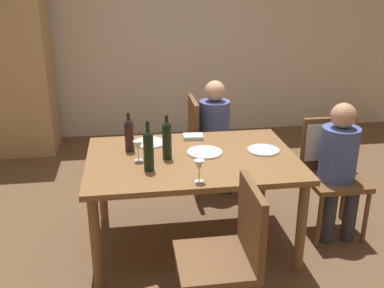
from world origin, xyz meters
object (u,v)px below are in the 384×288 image
wine_bottle_tall_green (129,134)px  wine_glass_centre (138,147)px  person_woman_host (217,128)px  chair_near (231,249)px  wine_bottle_dark_red (167,139)px  dinner_plate_guest_right (150,143)px  chair_far_right (205,139)px  wine_bottle_short_olive (148,149)px  wine_glass_near_left (199,166)px  person_man_bearded (339,161)px  dinner_plate_host (205,152)px  dining_table (192,167)px  chair_right_end (330,159)px  dinner_plate_guest_left (263,150)px

wine_bottle_tall_green → wine_glass_centre: bearing=-73.9°
person_woman_host → chair_near: bearing=-8.9°
wine_bottle_tall_green → wine_bottle_dark_red: wine_bottle_dark_red is taller
dinner_plate_guest_right → wine_bottle_tall_green: bearing=-139.1°
chair_far_right → dinner_plate_guest_right: bearing=-43.2°
chair_far_right → wine_bottle_short_olive: 1.29m
wine_bottle_dark_red → wine_glass_near_left: bearing=-68.2°
chair_far_right → chair_near: (-0.17, -1.81, 0.00)m
chair_far_right → wine_bottle_tall_green: 1.06m
wine_bottle_tall_green → person_man_bearded: bearing=-7.5°
wine_bottle_short_olive → person_man_bearded: bearing=6.6°
wine_bottle_dark_red → wine_bottle_tall_green: bearing=144.2°
person_woman_host → dinner_plate_host: (-0.27, -0.85, 0.11)m
wine_bottle_dark_red → dinner_plate_guest_right: size_ratio=1.29×
wine_bottle_dark_red → chair_far_right: bearing=64.2°
person_woman_host → dinner_plate_host: size_ratio=4.10×
person_man_bearded → chair_near: bearing=39.7°
dinner_plate_host → dinner_plate_guest_right: size_ratio=1.04×
wine_glass_centre → dinner_plate_guest_right: 0.36m
chair_near → wine_glass_centre: 1.06m
wine_bottle_tall_green → wine_glass_centre: (0.06, -0.20, -0.03)m
wine_bottle_tall_green → wine_glass_centre: size_ratio=2.03×
wine_glass_centre → dining_table: bearing=2.1°
wine_bottle_tall_green → wine_glass_near_left: bearing=-54.5°
wine_bottle_short_olive → wine_glass_centre: 0.20m
person_woman_host → wine_glass_centre: size_ratio=7.30×
chair_near → person_woman_host: person_woman_host is taller
chair_right_end → wine_glass_centre: 1.56m
chair_near → person_woman_host: 1.83m
wine_glass_near_left → dinner_plate_host: (0.12, 0.48, -0.10)m
wine_bottle_dark_red → dinner_plate_guest_left: wine_bottle_dark_red is taller
dinner_plate_host → chair_right_end: bearing=3.7°
dining_table → person_woman_host: (0.37, 0.90, -0.02)m
wine_glass_centre → dinner_plate_guest_left: bearing=3.0°
dining_table → person_man_bearded: (1.15, -0.03, -0.01)m
chair_near → wine_bottle_tall_green: wine_bottle_tall_green is taller
dinner_plate_guest_right → wine_glass_centre: bearing=-106.4°
person_woman_host → dinner_plate_guest_right: 0.89m
chair_right_end → wine_bottle_tall_green: size_ratio=3.04×
person_woman_host → dinner_plate_host: bearing=-17.4°
wine_bottle_tall_green → wine_glass_centre: wine_bottle_tall_green is taller
wine_glass_near_left → chair_far_right: bearing=78.3°
chair_near → wine_bottle_dark_red: wine_bottle_dark_red is taller
chair_near → person_man_bearded: size_ratio=0.84×
chair_far_right → person_woman_host: 0.15m
wine_glass_centre → dinner_plate_host: (0.50, 0.07, -0.10)m
chair_right_end → person_man_bearded: (0.00, -0.15, 0.04)m
wine_glass_near_left → dinner_plate_guest_left: 0.73m
wine_bottle_short_olive → dinner_plate_host: size_ratio=1.33×
dinner_plate_guest_left → dinner_plate_guest_right: 0.89m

